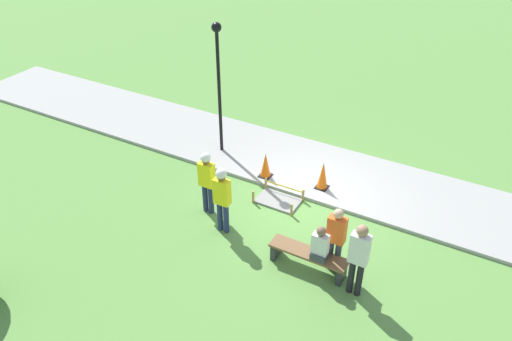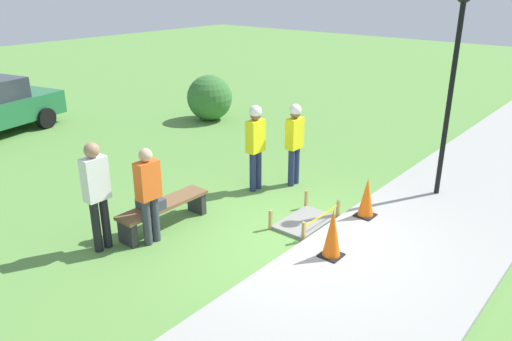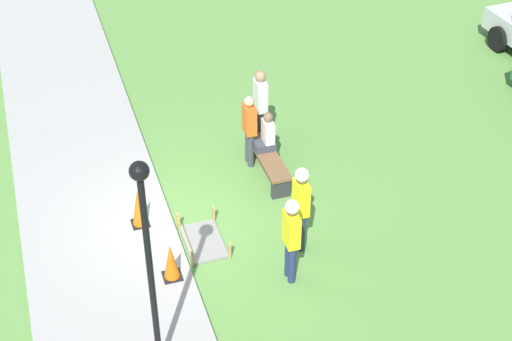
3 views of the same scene
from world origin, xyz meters
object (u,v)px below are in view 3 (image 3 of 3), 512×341
at_px(worker_assistant, 291,233).
at_px(lamppost_near, 147,242).
at_px(traffic_cone_near_patch, 139,208).
at_px(park_bench, 268,161).
at_px(person_seated_on_bench, 267,135).
at_px(worker_supervisor, 301,201).
at_px(traffic_cone_far_patch, 171,261).
at_px(bystander_in_gray_shirt, 260,103).
at_px(bystander_in_orange_shirt, 249,127).

relative_size(worker_assistant, lamppost_near, 0.45).
relative_size(traffic_cone_near_patch, park_bench, 0.45).
relative_size(traffic_cone_near_patch, person_seated_on_bench, 0.92).
bearing_deg(worker_supervisor, traffic_cone_far_patch, -86.24).
distance_m(worker_assistant, bystander_in_gray_shirt, 4.38).
relative_size(person_seated_on_bench, worker_assistant, 0.49).
bearing_deg(worker_supervisor, person_seated_on_bench, 175.15).
height_order(traffic_cone_far_patch, bystander_in_orange_shirt, bystander_in_orange_shirt).
bearing_deg(traffic_cone_far_patch, traffic_cone_near_patch, -170.84).
distance_m(traffic_cone_near_patch, traffic_cone_far_patch, 1.66).
bearing_deg(traffic_cone_near_patch, bystander_in_orange_shirt, 117.63).
bearing_deg(worker_assistant, lamppost_near, -64.06).
bearing_deg(traffic_cone_far_patch, worker_supervisor, 93.76).
height_order(park_bench, lamppost_near, lamppost_near).
relative_size(bystander_in_orange_shirt, lamppost_near, 0.43).
height_order(traffic_cone_far_patch, worker_supervisor, worker_supervisor).
xyz_separation_m(person_seated_on_bench, bystander_in_gray_shirt, (-0.89, 0.15, 0.24)).
relative_size(traffic_cone_near_patch, worker_supervisor, 0.45).
relative_size(traffic_cone_near_patch, traffic_cone_far_patch, 1.09).
xyz_separation_m(park_bench, worker_supervisor, (2.38, -0.18, 0.77)).
distance_m(park_bench, bystander_in_orange_shirt, 0.84).
distance_m(worker_supervisor, bystander_in_gray_shirt, 3.57).
relative_size(traffic_cone_far_patch, bystander_in_gray_shirt, 0.40).
xyz_separation_m(traffic_cone_far_patch, worker_supervisor, (-0.17, 2.51, 0.64)).
height_order(person_seated_on_bench, lamppost_near, lamppost_near).
bearing_deg(worker_assistant, park_bench, 168.55).
relative_size(person_seated_on_bench, bystander_in_orange_shirt, 0.52).
bearing_deg(person_seated_on_bench, lamppost_near, -35.54).
relative_size(worker_supervisor, bystander_in_gray_shirt, 0.99).
xyz_separation_m(traffic_cone_far_patch, park_bench, (-2.54, 2.69, -0.13)).
xyz_separation_m(park_bench, lamppost_near, (4.43, -3.31, 2.36)).
distance_m(person_seated_on_bench, worker_supervisor, 2.68).
xyz_separation_m(park_bench, bystander_in_gray_shirt, (-1.17, 0.20, 0.73)).
xyz_separation_m(worker_assistant, bystander_in_orange_shirt, (-3.63, 0.37, -0.12)).
xyz_separation_m(worker_supervisor, worker_assistant, (0.75, -0.46, -0.03)).
relative_size(traffic_cone_far_patch, worker_supervisor, 0.41).
height_order(bystander_in_orange_shirt, bystander_in_gray_shirt, bystander_in_gray_shirt).
bearing_deg(park_bench, traffic_cone_near_patch, -72.95).
bearing_deg(bystander_in_gray_shirt, lamppost_near, -32.12).
bearing_deg(worker_supervisor, park_bench, 175.78).
height_order(traffic_cone_far_patch, lamppost_near, lamppost_near).
bearing_deg(worker_supervisor, traffic_cone_near_patch, -117.97).
bearing_deg(park_bench, worker_supervisor, -4.22).
relative_size(bystander_in_gray_shirt, lamppost_near, 0.47).
height_order(park_bench, worker_supervisor, worker_supervisor).
distance_m(traffic_cone_near_patch, worker_supervisor, 3.20).
relative_size(worker_assistant, bystander_in_orange_shirt, 1.06).
relative_size(park_bench, bystander_in_gray_shirt, 0.97).
relative_size(park_bench, worker_supervisor, 0.99).
relative_size(traffic_cone_far_patch, worker_assistant, 0.42).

